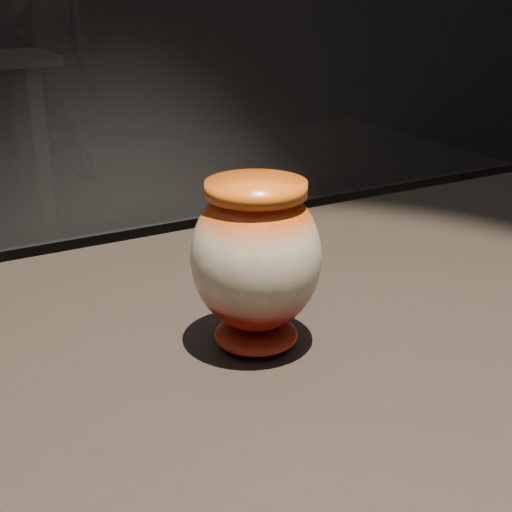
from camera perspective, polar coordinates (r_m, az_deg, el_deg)
The scene contains 2 objects.
main_vase at distance 0.76m, azimuth 0.00°, elevation -0.24°, with size 0.15×0.15×0.19m.
visitor at distance 4.86m, azimuth -15.96°, elevation 14.59°, with size 0.57×0.37×1.55m, color black.
Camera 1 is at (-0.22, -0.61, 1.28)m, focal length 50.00 mm.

